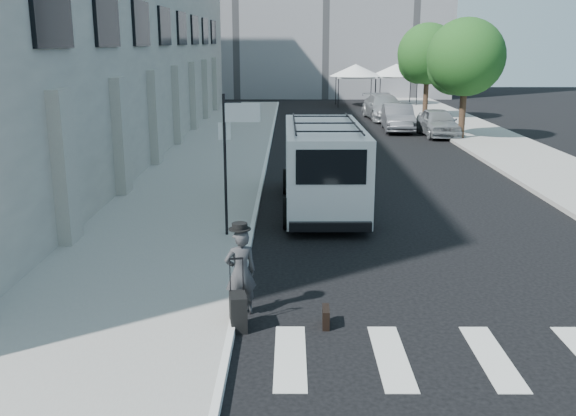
{
  "coord_description": "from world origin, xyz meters",
  "views": [
    {
      "loc": [
        -1.0,
        -12.24,
        4.84
      ],
      "look_at": [
        -1.05,
        1.41,
        1.3
      ],
      "focal_mm": 40.0,
      "sensor_mm": 36.0,
      "label": 1
    }
  ],
  "objects_px": {
    "businessman": "(241,272)",
    "parked_car_c": "(384,107)",
    "suitcase": "(238,312)",
    "cargo_van": "(323,166)",
    "parked_car_a": "(438,122)",
    "briefcase": "(326,317)",
    "parked_car_b": "(398,118)"
  },
  "relations": [
    {
      "from": "parked_car_a",
      "to": "parked_car_c",
      "type": "distance_m",
      "value": 7.72
    },
    {
      "from": "businessman",
      "to": "briefcase",
      "type": "relative_size",
      "value": 3.68
    },
    {
      "from": "parked_car_b",
      "to": "parked_car_a",
      "type": "bearing_deg",
      "value": -44.74
    },
    {
      "from": "cargo_van",
      "to": "parked_car_c",
      "type": "bearing_deg",
      "value": 76.88
    },
    {
      "from": "businessman",
      "to": "parked_car_a",
      "type": "bearing_deg",
      "value": -131.61
    },
    {
      "from": "cargo_van",
      "to": "parked_car_a",
      "type": "xyz_separation_m",
      "value": [
        6.83,
        15.2,
        -0.56
      ]
    },
    {
      "from": "businessman",
      "to": "parked_car_a",
      "type": "distance_m",
      "value": 24.59
    },
    {
      "from": "businessman",
      "to": "cargo_van",
      "type": "relative_size",
      "value": 0.24
    },
    {
      "from": "businessman",
      "to": "cargo_van",
      "type": "bearing_deg",
      "value": -124.36
    },
    {
      "from": "cargo_van",
      "to": "parked_car_a",
      "type": "relative_size",
      "value": 1.57
    },
    {
      "from": "suitcase",
      "to": "briefcase",
      "type": "bearing_deg",
      "value": -4.06
    },
    {
      "from": "parked_car_b",
      "to": "parked_car_c",
      "type": "distance_m",
      "value": 5.49
    },
    {
      "from": "parked_car_b",
      "to": "cargo_van",
      "type": "bearing_deg",
      "value": -102.86
    },
    {
      "from": "parked_car_a",
      "to": "parked_car_c",
      "type": "xyz_separation_m",
      "value": [
        -1.8,
        7.5,
        0.05
      ]
    },
    {
      "from": "briefcase",
      "to": "parked_car_c",
      "type": "relative_size",
      "value": 0.08
    },
    {
      "from": "parked_car_a",
      "to": "parked_car_b",
      "type": "xyz_separation_m",
      "value": [
        -1.8,
        2.01,
        0.01
      ]
    },
    {
      "from": "suitcase",
      "to": "businessman",
      "type": "bearing_deg",
      "value": 80.31
    },
    {
      "from": "briefcase",
      "to": "parked_car_c",
      "type": "bearing_deg",
      "value": 81.7
    },
    {
      "from": "parked_car_a",
      "to": "parked_car_c",
      "type": "bearing_deg",
      "value": 102.66
    },
    {
      "from": "businessman",
      "to": "parked_car_b",
      "type": "height_order",
      "value": "businessman"
    },
    {
      "from": "parked_car_b",
      "to": "parked_car_c",
      "type": "height_order",
      "value": "parked_car_c"
    },
    {
      "from": "businessman",
      "to": "cargo_van",
      "type": "height_order",
      "value": "cargo_van"
    },
    {
      "from": "cargo_van",
      "to": "parked_car_a",
      "type": "bearing_deg",
      "value": 65.18
    },
    {
      "from": "parked_car_b",
      "to": "parked_car_c",
      "type": "xyz_separation_m",
      "value": [
        0.0,
        5.49,
        0.04
      ]
    },
    {
      "from": "parked_car_a",
      "to": "cargo_van",
      "type": "bearing_deg",
      "value": -115.03
    },
    {
      "from": "businessman",
      "to": "parked_car_c",
      "type": "distance_m",
      "value": 31.27
    },
    {
      "from": "businessman",
      "to": "cargo_van",
      "type": "distance_m",
      "value": 8.03
    },
    {
      "from": "businessman",
      "to": "parked_car_c",
      "type": "bearing_deg",
      "value": -123.63
    },
    {
      "from": "cargo_van",
      "to": "parked_car_b",
      "type": "xyz_separation_m",
      "value": [
        5.03,
        17.21,
        -0.55
      ]
    },
    {
      "from": "suitcase",
      "to": "cargo_van",
      "type": "bearing_deg",
      "value": 67.87
    },
    {
      "from": "businessman",
      "to": "parked_car_c",
      "type": "xyz_separation_m",
      "value": [
        6.9,
        30.5,
        -0.03
      ]
    },
    {
      "from": "briefcase",
      "to": "suitcase",
      "type": "relative_size",
      "value": 0.35
    }
  ]
}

